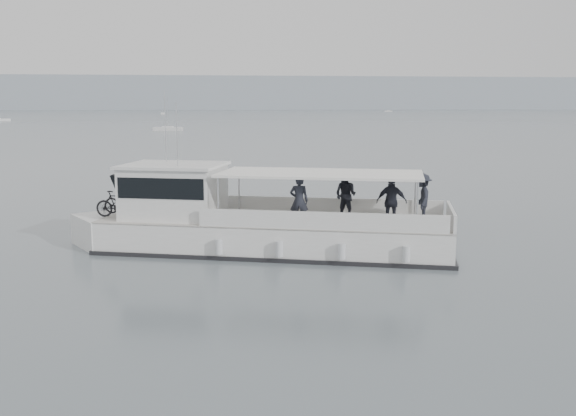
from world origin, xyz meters
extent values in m
plane|color=slate|center=(0.00, 0.00, 0.00)|extent=(1400.00, 1400.00, 0.00)
cube|color=#939EA8|center=(0.00, 560.00, 14.00)|extent=(1400.00, 90.00, 28.00)
cube|color=white|center=(5.83, 0.69, 0.47)|extent=(13.07, 6.91, 1.37)
cube|color=white|center=(-0.21, 2.54, 0.47)|extent=(3.28, 3.28, 1.37)
cube|color=beige|center=(5.83, 0.69, 1.16)|extent=(13.07, 6.91, 0.06)
cube|color=black|center=(5.83, 0.69, 0.05)|extent=(13.31, 7.10, 0.19)
cube|color=white|center=(8.12, 1.69, 1.47)|extent=(8.09, 2.56, 0.63)
cube|color=white|center=(7.17, -1.41, 1.47)|extent=(8.09, 2.56, 0.63)
cube|color=white|center=(11.83, -1.13, 1.47)|extent=(1.08, 3.25, 0.63)
cube|color=white|center=(2.21, 1.80, 2.11)|extent=(4.05, 3.70, 1.90)
cube|color=black|center=(0.65, 2.28, 2.26)|extent=(1.33, 2.69, 1.22)
cube|color=black|center=(2.21, 1.80, 2.42)|extent=(3.86, 3.68, 0.74)
cube|color=white|center=(2.21, 1.80, 3.11)|extent=(4.32, 3.97, 0.11)
cube|color=white|center=(7.45, 0.20, 2.90)|extent=(7.77, 5.11, 0.08)
cylinder|color=silver|center=(3.79, -0.22, 2.03)|extent=(0.08, 0.08, 1.74)
cylinder|color=silver|center=(4.65, 2.60, 2.03)|extent=(0.08, 0.08, 1.74)
cylinder|color=silver|center=(10.24, -2.19, 2.03)|extent=(0.08, 0.08, 1.74)
cylinder|color=silver|center=(11.10, 0.63, 2.03)|extent=(0.08, 0.08, 1.74)
cylinder|color=silver|center=(1.88, 2.89, 4.48)|extent=(0.04, 0.04, 2.74)
cylinder|color=silver|center=(2.40, 0.97, 4.27)|extent=(0.04, 0.04, 2.32)
cylinder|color=silver|center=(3.78, -0.62, 0.53)|extent=(0.32, 0.32, 0.53)
cylinder|color=silver|center=(5.80, -1.23, 0.53)|extent=(0.32, 0.32, 0.53)
cylinder|color=silver|center=(7.81, -1.85, 0.53)|extent=(0.32, 0.32, 0.53)
cylinder|color=silver|center=(9.83, -2.46, 0.53)|extent=(0.32, 0.32, 0.53)
imported|color=black|center=(0.32, 2.82, 1.63)|extent=(1.91, 1.13, 0.95)
imported|color=black|center=(0.07, 2.01, 1.66)|extent=(1.73, 0.94, 1.00)
imported|color=#22242D|center=(6.57, -0.52, 2.04)|extent=(0.73, 0.56, 1.77)
imported|color=#22242D|center=(8.47, 0.66, 2.04)|extent=(1.09, 1.08, 1.77)
imported|color=#22242D|center=(9.68, -1.14, 2.04)|extent=(1.12, 0.77, 1.77)
imported|color=#22242D|center=(11.00, -0.44, 2.04)|extent=(0.92, 1.27, 1.77)
cube|color=white|center=(120.83, 386.42, 0.30)|extent=(5.29, 2.71, 0.75)
cube|color=white|center=(120.83, 386.42, 0.62)|extent=(2.04, 1.77, 0.45)
cube|color=white|center=(-17.83, 302.10, 0.30)|extent=(2.50, 6.20, 0.75)
cube|color=white|center=(-17.83, 302.10, 0.62)|extent=(1.88, 2.26, 0.45)
cylinder|color=silver|center=(-17.83, 302.10, 3.92)|extent=(0.08, 0.08, 6.64)
cube|color=white|center=(-4.20, 108.45, 0.30)|extent=(6.00, 2.98, 0.75)
cube|color=white|center=(-4.20, 108.45, 0.62)|extent=(2.30, 1.99, 0.45)
cylinder|color=silver|center=(-4.20, 108.45, 3.76)|extent=(0.08, 0.08, 6.32)
camera|label=1|loc=(3.44, -22.19, 5.37)|focal=40.00mm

